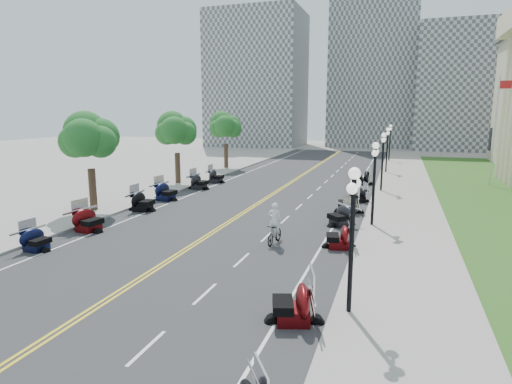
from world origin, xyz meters
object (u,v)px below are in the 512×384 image
(cyclist_rider, at_px, (275,206))
(motorcycle_n_3, at_px, (293,301))
(bicycle, at_px, (275,234))
(flagpole, at_px, (494,132))

(cyclist_rider, bearing_deg, motorcycle_n_3, 110.24)
(motorcycle_n_3, relative_size, bicycle, 1.16)
(bicycle, bearing_deg, cyclist_rider, 6.06)
(flagpole, height_order, bicycle, flagpole)
(cyclist_rider, bearing_deg, flagpole, -121.22)
(bicycle, distance_m, cyclist_rider, 1.48)
(flagpole, relative_size, motorcycle_n_3, 4.73)
(flagpole, height_order, motorcycle_n_3, flagpole)
(motorcycle_n_3, relative_size, cyclist_rider, 1.13)
(cyclist_rider, bearing_deg, bicycle, 0.00)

